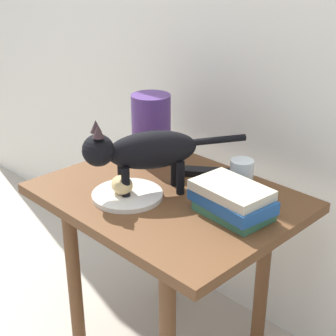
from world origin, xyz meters
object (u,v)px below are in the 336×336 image
object	(u,v)px
side_table	(168,222)
green_vase	(151,127)
cat	(142,151)
plate	(127,195)
candle_jar	(241,175)
tv_remote	(208,172)
bread_roll	(122,185)
book_stack	(232,200)

from	to	relation	value
side_table	green_vase	distance (m)	0.34
cat	plate	bearing A→B (deg)	-104.26
green_vase	side_table	bearing A→B (deg)	-32.71
candle_jar	tv_remote	xyz separation A→B (m)	(-0.12, -0.01, -0.03)
tv_remote	bread_roll	bearing A→B (deg)	-141.49
tv_remote	cat	bearing A→B (deg)	-139.58
cat	green_vase	distance (m)	0.26
cat	book_stack	world-z (taller)	cat
bread_roll	book_stack	size ratio (longest dim) A/B	0.35
cat	tv_remote	size ratio (longest dim) A/B	2.86
plate	cat	distance (m)	0.13
bread_roll	tv_remote	world-z (taller)	bread_roll
green_vase	tv_remote	size ratio (longest dim) A/B	1.48
green_vase	candle_jar	world-z (taller)	green_vase
cat	book_stack	size ratio (longest dim) A/B	1.85
plate	green_vase	size ratio (longest dim) A/B	0.92
green_vase	book_stack	bearing A→B (deg)	-14.68
book_stack	plate	bearing A→B (deg)	-154.52
cat	green_vase	bearing A→B (deg)	131.41
bread_roll	green_vase	distance (m)	0.31
side_table	bread_roll	xyz separation A→B (m)	(-0.07, -0.11, 0.14)
side_table	tv_remote	world-z (taller)	tv_remote
book_stack	tv_remote	world-z (taller)	book_stack
green_vase	tv_remote	bearing A→B (deg)	8.37
green_vase	candle_jar	bearing A→B (deg)	6.90
plate	bread_roll	size ratio (longest dim) A/B	2.55
book_stack	tv_remote	distance (m)	0.26
cat	candle_jar	bearing A→B (deg)	54.19
bread_roll	green_vase	xyz separation A→B (m)	(-0.15, 0.26, 0.07)
side_table	book_stack	distance (m)	0.26
side_table	green_vase	size ratio (longest dim) A/B	3.30
book_stack	tv_remote	size ratio (longest dim) A/B	1.54
bread_roll	side_table	bearing A→B (deg)	56.31
green_vase	candle_jar	distance (m)	0.36
book_stack	cat	bearing A→B (deg)	-162.50
book_stack	green_vase	world-z (taller)	green_vase
plate	cat	bearing A→B (deg)	75.74
side_table	bread_roll	bearing A→B (deg)	-123.69
plate	green_vase	distance (m)	0.31
side_table	candle_jar	bearing A→B (deg)	56.80
plate	bread_roll	xyz separation A→B (m)	(-0.01, -0.01, 0.03)
plate	book_stack	xyz separation A→B (m)	(0.28, 0.13, 0.04)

